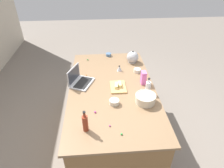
# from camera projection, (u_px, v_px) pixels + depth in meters

# --- Properties ---
(ground_plane) EXTENTS (12.00, 12.00, 0.00)m
(ground_plane) POSITION_uv_depth(u_px,v_px,m) (112.00, 135.00, 2.97)
(ground_plane) COLOR slate
(island_counter) EXTENTS (1.92, 1.07, 0.90)m
(island_counter) POSITION_uv_depth(u_px,v_px,m) (112.00, 113.00, 2.72)
(island_counter) COLOR olive
(island_counter) RESTS_ON ground
(laptop) EXTENTS (0.37, 0.33, 0.22)m
(laptop) POSITION_uv_depth(u_px,v_px,m) (80.00, 80.00, 2.51)
(laptop) COLOR #B7B7BC
(laptop) RESTS_ON island_counter
(mixing_bowl_large) EXTENTS (0.23, 0.23, 0.10)m
(mixing_bowl_large) POSITION_uv_depth(u_px,v_px,m) (145.00, 98.00, 2.19)
(mixing_bowl_large) COLOR beige
(mixing_bowl_large) RESTS_ON island_counter
(bottle_soy) EXTENTS (0.06, 0.06, 0.24)m
(bottle_soy) POSITION_uv_depth(u_px,v_px,m) (85.00, 123.00, 1.83)
(bottle_soy) COLOR maroon
(bottle_soy) RESTS_ON island_counter
(bottle_vinegar) EXTENTS (0.06, 0.06, 0.21)m
(bottle_vinegar) POSITION_uv_depth(u_px,v_px,m) (148.00, 87.00, 2.32)
(bottle_vinegar) COLOR white
(bottle_vinegar) RESTS_ON island_counter
(kettle) EXTENTS (0.21, 0.18, 0.20)m
(kettle) POSITION_uv_depth(u_px,v_px,m) (133.00, 57.00, 2.97)
(kettle) COLOR #ADADB2
(kettle) RESTS_ON island_counter
(cutting_board) EXTENTS (0.27, 0.19, 0.02)m
(cutting_board) POSITION_uv_depth(u_px,v_px,m) (118.00, 87.00, 2.45)
(cutting_board) COLOR tan
(cutting_board) RESTS_ON island_counter
(butter_stick_left) EXTENTS (0.11, 0.04, 0.04)m
(butter_stick_left) POSITION_uv_depth(u_px,v_px,m) (120.00, 84.00, 2.46)
(butter_stick_left) COLOR #F4E58C
(butter_stick_left) RESTS_ON cutting_board
(butter_stick_right) EXTENTS (0.11, 0.05, 0.04)m
(butter_stick_right) POSITION_uv_depth(u_px,v_px,m) (116.00, 85.00, 2.43)
(butter_stick_right) COLOR #F4E58C
(butter_stick_right) RESTS_ON cutting_board
(ramekin_small) EXTENTS (0.09, 0.09, 0.04)m
(ramekin_small) POSITION_uv_depth(u_px,v_px,m) (108.00, 55.00, 3.18)
(ramekin_small) COLOR slate
(ramekin_small) RESTS_ON island_counter
(ramekin_medium) EXTENTS (0.10, 0.10, 0.05)m
(ramekin_medium) POSITION_uv_depth(u_px,v_px,m) (137.00, 70.00, 2.76)
(ramekin_medium) COLOR beige
(ramekin_medium) RESTS_ON island_counter
(ramekin_wide) EXTENTS (0.11, 0.11, 0.05)m
(ramekin_wide) POSITION_uv_depth(u_px,v_px,m) (115.00, 102.00, 2.18)
(ramekin_wide) COLOR beige
(ramekin_wide) RESTS_ON island_counter
(kitchen_timer) EXTENTS (0.07, 0.07, 0.08)m
(kitchen_timer) POSITION_uv_depth(u_px,v_px,m) (119.00, 68.00, 2.78)
(kitchen_timer) COLOR #B2B2B7
(kitchen_timer) RESTS_ON island_counter
(candy_bag) EXTENTS (0.09, 0.06, 0.17)m
(candy_bag) POSITION_uv_depth(u_px,v_px,m) (143.00, 78.00, 2.49)
(candy_bag) COLOR pink
(candy_bag) RESTS_ON island_counter
(candy_0) EXTENTS (0.02, 0.02, 0.02)m
(candy_0) POSITION_uv_depth(u_px,v_px,m) (92.00, 79.00, 2.61)
(candy_0) COLOR red
(candy_0) RESTS_ON island_counter
(candy_1) EXTENTS (0.02, 0.02, 0.02)m
(candy_1) POSITION_uv_depth(u_px,v_px,m) (88.00, 60.00, 3.06)
(candy_1) COLOR green
(candy_1) RESTS_ON island_counter
(candy_2) EXTENTS (0.02, 0.02, 0.02)m
(candy_2) POSITION_uv_depth(u_px,v_px,m) (147.00, 96.00, 2.30)
(candy_2) COLOR blue
(candy_2) RESTS_ON island_counter
(candy_3) EXTENTS (0.02, 0.02, 0.02)m
(candy_3) POSITION_uv_depth(u_px,v_px,m) (95.00, 112.00, 2.07)
(candy_3) COLOR #CC3399
(candy_3) RESTS_ON island_counter
(candy_4) EXTENTS (0.02, 0.02, 0.02)m
(candy_4) POSITION_uv_depth(u_px,v_px,m) (122.00, 134.00, 1.83)
(candy_4) COLOR green
(candy_4) RESTS_ON island_counter
(candy_5) EXTENTS (0.02, 0.02, 0.02)m
(candy_5) POSITION_uv_depth(u_px,v_px,m) (110.00, 126.00, 1.91)
(candy_5) COLOR #CC3399
(candy_5) RESTS_ON island_counter
(candy_6) EXTENTS (0.02, 0.02, 0.02)m
(candy_6) POSITION_uv_depth(u_px,v_px,m) (86.00, 75.00, 2.68)
(candy_6) COLOR orange
(candy_6) RESTS_ON island_counter
(candy_7) EXTENTS (0.02, 0.02, 0.02)m
(candy_7) POSITION_uv_depth(u_px,v_px,m) (78.00, 66.00, 2.89)
(candy_7) COLOR green
(candy_7) RESTS_ON island_counter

